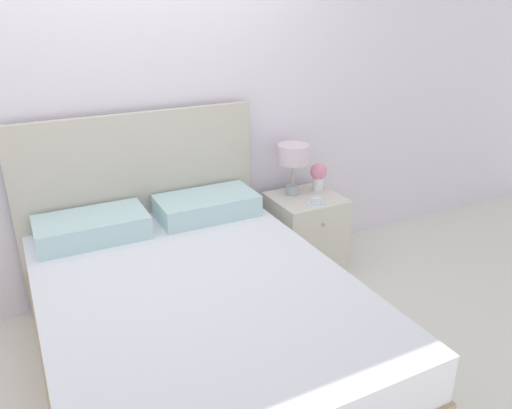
% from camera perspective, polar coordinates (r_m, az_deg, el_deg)
% --- Properties ---
extents(ground_plane, '(12.00, 12.00, 0.00)m').
position_cam_1_polar(ground_plane, '(3.74, -12.06, -9.14)').
color(ground_plane, silver).
extents(wall_back, '(8.00, 0.06, 2.60)m').
position_cam_1_polar(wall_back, '(3.32, -14.23, 10.91)').
color(wall_back, white).
rests_on(wall_back, ground_plane).
extents(bed, '(1.58, 2.06, 1.27)m').
position_cam_1_polar(bed, '(2.79, -7.12, -12.93)').
color(bed, tan).
rests_on(bed, ground_plane).
extents(nightstand, '(0.50, 0.49, 0.58)m').
position_cam_1_polar(nightstand, '(3.80, 5.62, -3.18)').
color(nightstand, silver).
rests_on(nightstand, ground_plane).
extents(table_lamp, '(0.23, 0.23, 0.38)m').
position_cam_1_polar(table_lamp, '(3.63, 4.28, 5.45)').
color(table_lamp, '#A8B2BC').
rests_on(table_lamp, nightstand).
extents(flower_vase, '(0.13, 0.13, 0.22)m').
position_cam_1_polar(flower_vase, '(3.77, 7.17, 3.41)').
color(flower_vase, white).
rests_on(flower_vase, nightstand).
extents(teacup, '(0.13, 0.13, 0.05)m').
position_cam_1_polar(teacup, '(3.55, 6.88, 0.38)').
color(teacup, white).
rests_on(teacup, nightstand).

